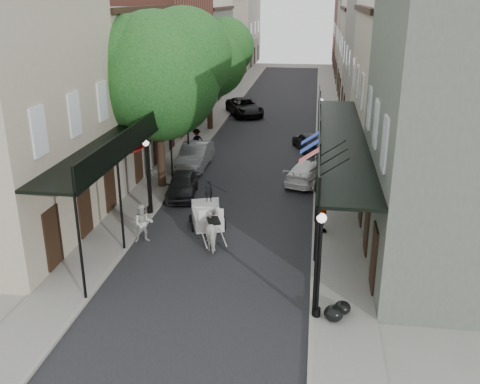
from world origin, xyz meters
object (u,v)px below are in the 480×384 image
(car_left_near, at_px, (182,185))
(car_left_far, at_px, (245,107))
(car_left_mid, at_px, (195,156))
(horse, at_px, (214,230))
(car_right_near, at_px, (310,172))
(lamppost_right_far, at_px, (320,125))
(pedestrian_sidewalk_left, at_px, (197,140))
(tree_near, at_px, (165,71))
(pedestrian_sidewalk_right, at_px, (323,216))
(car_right_far, at_px, (309,141))
(tree_far, at_px, (214,56))
(carriage, at_px, (206,205))
(lamppost_right_near, at_px, (319,264))
(pedestrian_walking, at_px, (143,223))
(lamppost_left, at_px, (148,176))

(car_left_near, xyz_separation_m, car_left_far, (0.56, 21.20, 0.12))
(car_left_near, relative_size, car_left_mid, 0.81)
(car_left_near, height_order, car_left_far, car_left_far)
(horse, distance_m, car_right_near, 9.86)
(lamppost_right_far, relative_size, pedestrian_sidewalk_left, 2.35)
(tree_near, relative_size, pedestrian_sidewalk_left, 6.09)
(pedestrian_sidewalk_right, bearing_deg, car_right_far, -8.15)
(horse, bearing_deg, car_left_far, -104.33)
(car_right_near, bearing_deg, tree_far, -37.52)
(tree_near, distance_m, pedestrian_sidewalk_left, 8.99)
(carriage, bearing_deg, car_left_near, 100.90)
(lamppost_right_far, xyz_separation_m, car_left_far, (-6.70, 12.01, -1.29))
(car_left_mid, bearing_deg, car_right_near, -15.01)
(car_left_far, height_order, car_right_near, car_left_far)
(car_right_far, bearing_deg, carriage, 52.84)
(carriage, bearing_deg, car_left_mid, 86.79)
(lamppost_right_far, relative_size, carriage, 1.45)
(lamppost_right_near, bearing_deg, tree_near, 124.27)
(tree_near, xyz_separation_m, car_left_far, (1.60, 19.83, -5.73))
(tree_near, height_order, lamppost_right_near, tree_near)
(lamppost_right_far, height_order, car_right_near, lamppost_right_far)
(carriage, height_order, car_right_far, carriage)
(tree_far, xyz_separation_m, pedestrian_sidewalk_right, (8.57, -19.30, -4.96))
(carriage, height_order, car_left_near, carriage)
(pedestrian_sidewalk_left, bearing_deg, lamppost_right_near, 73.41)
(car_left_mid, bearing_deg, horse, -72.99)
(pedestrian_walking, xyz_separation_m, car_left_mid, (-0.16, 11.00, -0.11))
(lamppost_right_far, xyz_separation_m, car_right_near, (-0.50, -5.98, -1.40))
(car_left_far, bearing_deg, car_left_near, -113.89)
(lamppost_right_far, distance_m, car_left_mid, 8.77)
(pedestrian_walking, xyz_separation_m, car_left_near, (0.27, 5.81, -0.23))
(lamppost_right_near, height_order, car_right_near, lamppost_right_near)
(car_left_near, bearing_deg, tree_near, 120.00)
(horse, xyz_separation_m, car_left_mid, (-3.30, 11.03, -0.00))
(tree_near, relative_size, horse, 5.31)
(pedestrian_sidewalk_right, relative_size, car_left_mid, 0.33)
(lamppost_right_far, height_order, car_left_far, lamppost_right_far)
(tree_far, height_order, pedestrian_sidewalk_right, tree_far)
(tree_near, bearing_deg, car_left_far, 85.39)
(tree_far, relative_size, car_left_mid, 1.86)
(lamppost_left, xyz_separation_m, horse, (3.80, -3.03, -1.28))
(car_left_mid, distance_m, car_right_far, 8.59)
(pedestrian_sidewalk_left, bearing_deg, carriage, 64.60)
(car_left_near, xyz_separation_m, car_right_near, (6.76, 3.21, 0.01))
(pedestrian_sidewalk_left, relative_size, car_left_near, 0.42)
(tree_near, distance_m, lamppost_right_far, 12.24)
(tree_near, height_order, pedestrian_sidewalk_right, tree_near)
(carriage, bearing_deg, pedestrian_sidewalk_left, 85.36)
(carriage, bearing_deg, horse, -90.00)
(carriage, distance_m, car_left_near, 4.16)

